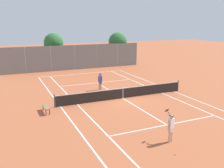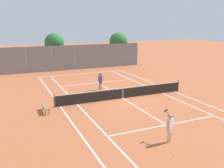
# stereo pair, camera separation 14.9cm
# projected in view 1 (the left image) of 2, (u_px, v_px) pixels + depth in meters

# --- Properties ---
(ground_plane) EXTENTS (120.00, 120.00, 0.00)m
(ground_plane) POSITION_uv_depth(u_px,v_px,m) (123.00, 98.00, 21.87)
(ground_plane) COLOR #B25B38
(court_line_markings) EXTENTS (11.10, 23.90, 0.01)m
(court_line_markings) POSITION_uv_depth(u_px,v_px,m) (123.00, 98.00, 21.87)
(court_line_markings) COLOR white
(court_line_markings) RESTS_ON ground
(tennis_net) EXTENTS (12.00, 0.10, 1.07)m
(tennis_net) POSITION_uv_depth(u_px,v_px,m) (123.00, 93.00, 21.75)
(tennis_net) COLOR #474C47
(tennis_net) RESTS_ON ground
(player_near_side) EXTENTS (0.51, 0.85, 1.77)m
(player_near_side) POSITION_uv_depth(u_px,v_px,m) (171.00, 126.00, 13.69)
(player_near_side) COLOR #D8A884
(player_near_side) RESTS_ON ground
(player_far_left) EXTENTS (0.60, 0.79, 1.77)m
(player_far_left) POSITION_uv_depth(u_px,v_px,m) (100.00, 81.00, 24.46)
(player_far_left) COLOR tan
(player_far_left) RESTS_ON ground
(loose_tennis_ball_0) EXTENTS (0.07, 0.07, 0.07)m
(loose_tennis_ball_0) POSITION_uv_depth(u_px,v_px,m) (69.00, 103.00, 20.45)
(loose_tennis_ball_0) COLOR #D1DB33
(loose_tennis_ball_0) RESTS_ON ground
(loose_tennis_ball_2) EXTENTS (0.07, 0.07, 0.07)m
(loose_tennis_ball_2) POSITION_uv_depth(u_px,v_px,m) (175.00, 154.00, 12.53)
(loose_tennis_ball_2) COLOR #D1DB33
(loose_tennis_ball_2) RESTS_ON ground
(loose_tennis_ball_3) EXTENTS (0.07, 0.07, 0.07)m
(loose_tennis_ball_3) POSITION_uv_depth(u_px,v_px,m) (135.00, 100.00, 21.17)
(loose_tennis_ball_3) COLOR #D1DB33
(loose_tennis_ball_3) RESTS_ON ground
(courtside_bench) EXTENTS (0.36, 1.50, 0.47)m
(courtside_bench) POSITION_uv_depth(u_px,v_px,m) (46.00, 107.00, 18.41)
(courtside_bench) COLOR olive
(courtside_bench) RESTS_ON ground
(back_fence) EXTENTS (19.88, 0.08, 3.47)m
(back_fence) POSITION_uv_depth(u_px,v_px,m) (75.00, 57.00, 34.89)
(back_fence) COLOR gray
(back_fence) RESTS_ON ground
(tree_behind_left) EXTENTS (2.81, 2.74, 5.04)m
(tree_behind_left) POSITION_uv_depth(u_px,v_px,m) (53.00, 43.00, 35.41)
(tree_behind_left) COLOR brown
(tree_behind_left) RESTS_ON ground
(tree_behind_right) EXTENTS (2.87, 2.87, 4.99)m
(tree_behind_right) POSITION_uv_depth(u_px,v_px,m) (117.00, 42.00, 39.09)
(tree_behind_right) COLOR brown
(tree_behind_right) RESTS_ON ground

